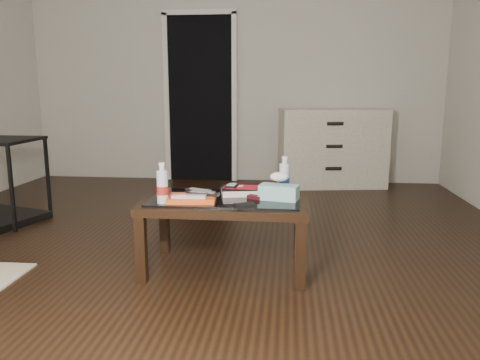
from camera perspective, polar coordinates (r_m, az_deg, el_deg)
The scene contains 17 objects.
ground at distance 3.52m, azimuth -5.67°, elevation -7.56°, with size 5.00×5.00×0.00m, color black.
room_shell at distance 3.38m, azimuth -6.21°, elevation 19.49°, with size 5.00×5.00×5.00m.
doorway at distance 5.84m, azimuth -4.82°, elevation 9.99°, with size 0.90×0.08×2.07m.
coffee_table at distance 2.89m, azimuth -1.80°, elevation -3.38°, with size 1.00×0.60×0.46m.
dresser at distance 5.56m, azimuth 11.15°, elevation 3.85°, with size 1.26×0.68×0.90m.
magazines at distance 2.80m, azimuth -5.86°, elevation -2.24°, with size 0.28×0.21×0.03m, color #ED5016.
remote_silver at distance 2.75m, azimuth -6.23°, elevation -1.96°, with size 0.20×0.05×0.02m, color #ADAEB2.
remote_black_front at distance 2.81m, azimuth -4.52°, elevation -1.64°, with size 0.20×0.05×0.02m, color black.
remote_black_back at distance 2.88m, azimuth -4.88°, elevation -1.33°, with size 0.20×0.05×0.02m, color black.
textbook at distance 2.97m, azimuth 0.09°, elevation -1.29°, with size 0.25×0.20×0.05m, color black.
dvd_mailers at distance 2.96m, azimuth -0.10°, elevation -0.79°, with size 0.19×0.14×0.01m, color #B30B1E.
ipod at distance 2.94m, azimuth -0.99°, elevation -0.68°, with size 0.06×0.10×0.02m, color black.
flip_phone at distance 2.84m, azimuth 1.85°, elevation -2.10°, with size 0.09×0.05×0.02m, color black.
wallet at distance 2.64m, azimuth 0.59°, elevation -3.12°, with size 0.12×0.07×0.02m, color black.
water_bottle_left at distance 2.76m, azimuth -9.45°, elevation -0.34°, with size 0.07×0.07×0.24m, color silver.
water_bottle_right at distance 3.00m, azimuth 5.43°, elevation 0.65°, with size 0.07×0.07×0.24m, color silver.
tissue_box at distance 2.82m, azimuth 4.77°, elevation -1.49°, with size 0.23×0.12×0.09m, color teal.
Camera 1 is at (0.69, -3.27, 1.11)m, focal length 35.00 mm.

